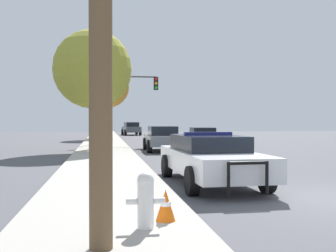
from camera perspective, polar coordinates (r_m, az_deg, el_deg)
The scene contains 10 objects.
sidewalk_left at distance 8.55m, azimuth -8.37°, elevation -10.37°, with size 3.00×110.00×0.13m.
police_car at distance 11.47m, azimuth 5.72°, elevation -4.23°, with size 2.17×5.39×1.40m.
fire_hydrant at distance 6.25m, azimuth -3.06°, elevation -9.77°, with size 0.57×0.25×0.83m.
traffic_light at distance 29.10m, azimuth -5.88°, elevation 4.34°, with size 4.06×0.35×4.75m.
car_background_midblock at distance 23.46m, azimuth -0.80°, elevation -1.62°, with size 1.94×4.21×1.39m.
car_background_oncoming at distance 29.56m, azimuth 4.74°, elevation -1.26°, with size 2.19×4.31×1.22m.
car_background_distant at distance 49.40m, azimuth -5.00°, elevation -0.31°, with size 2.20×4.36×1.50m.
tree_sidewalk_mid at distance 23.61m, azimuth -10.20°, elevation 7.54°, with size 4.31×4.31×6.55m.
tree_sidewalk_far at distance 39.52m, azimuth -8.14°, elevation 5.30°, with size 3.94×3.94×6.70m.
traffic_cone at distance 6.74m, azimuth -0.33°, elevation -10.68°, with size 0.31×0.31×0.49m.
Camera 1 is at (-5.16, -8.38, 1.71)m, focal length 45.00 mm.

